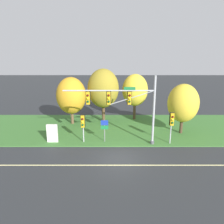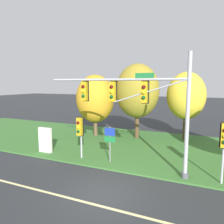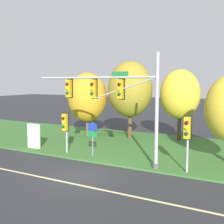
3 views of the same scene
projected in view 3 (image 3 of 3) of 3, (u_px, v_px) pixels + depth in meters
ground_plane at (78, 175)px, 15.87m from camera, size 160.00×160.00×0.00m
lane_stripe at (65, 182)px, 14.82m from camera, size 36.00×0.16×0.01m
grass_verge at (136, 146)px, 23.09m from camera, size 48.00×11.50×0.10m
traffic_signal_mast at (115, 96)px, 17.78m from camera, size 9.01×0.49×6.90m
pedestrian_signal_near_kerb at (65, 124)px, 20.29m from camera, size 0.46×0.55×2.95m
pedestrian_signal_further_along at (187, 131)px, 15.74m from camera, size 0.46×0.55×3.29m
route_sign_post at (92, 134)px, 19.52m from camera, size 0.77×0.08×2.37m
tree_nearest_road at (87, 97)px, 26.80m from camera, size 3.76×3.76×6.07m
tree_left_of_mast at (130, 89)px, 25.60m from camera, size 4.08×4.08×7.07m
tree_behind_signpost at (180, 94)px, 24.67m from camera, size 3.49×3.49×6.28m
info_kiosk at (34, 136)px, 22.05m from camera, size 1.10×0.24×1.90m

